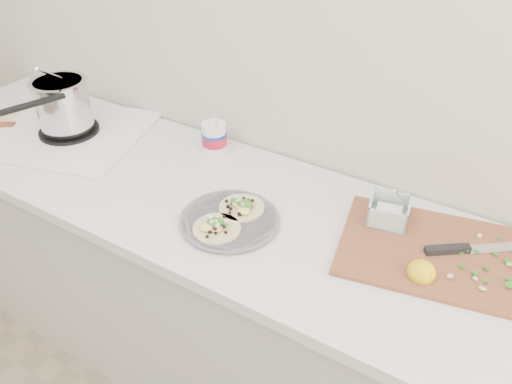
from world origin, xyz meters
The scene contains 5 objects.
counter centered at (0.00, 1.43, 0.45)m, with size 2.44×0.66×0.90m.
stove centered at (-0.60, 1.45, 0.99)m, with size 0.66×0.63×0.26m.
taco_plate centered at (0.21, 1.33, 0.92)m, with size 0.30×0.30×0.04m.
tub centered at (-0.07, 1.65, 0.96)m, with size 0.09×0.09×0.20m.
cutboard centered at (0.75, 1.52, 0.92)m, with size 0.58×0.45×0.08m.
Camera 1 is at (0.87, 0.39, 1.83)m, focal length 35.00 mm.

